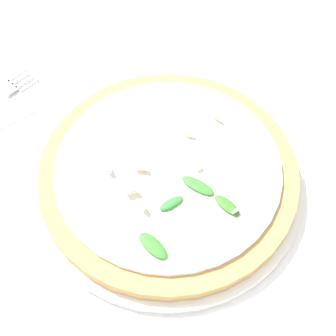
% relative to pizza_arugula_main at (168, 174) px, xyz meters
% --- Properties ---
extents(ground_plane, '(6.00, 6.00, 0.00)m').
position_rel_pizza_arugula_main_xyz_m(ground_plane, '(-0.03, -0.03, -0.02)').
color(ground_plane, white).
extents(pizza_arugula_main, '(0.35, 0.35, 0.05)m').
position_rel_pizza_arugula_main_xyz_m(pizza_arugula_main, '(0.00, 0.00, 0.00)').
color(pizza_arugula_main, white).
rests_on(pizza_arugula_main, ground_plane).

